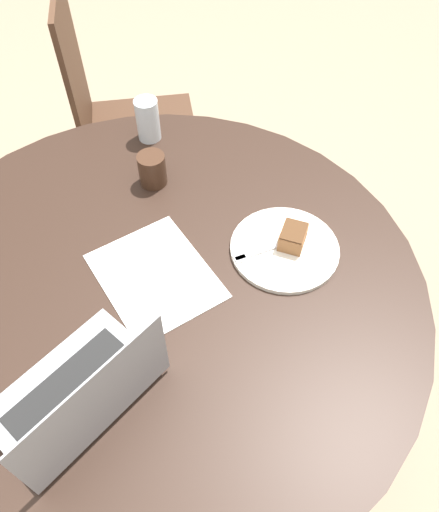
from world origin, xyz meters
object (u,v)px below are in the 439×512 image
at_px(chair, 120,123).
at_px(plate, 285,249).
at_px(coffee_glass, 152,169).
at_px(laptop, 80,394).

distance_m(chair, plate, 1.00).
bearing_deg(coffee_glass, chair, -14.61).
xyz_separation_m(chair, coffee_glass, (-0.58, 0.15, 0.27)).
relative_size(plate, laptop, 0.73).
relative_size(chair, laptop, 2.72).
xyz_separation_m(plate, coffee_glass, (0.39, 0.15, 0.04)).
distance_m(chair, coffee_glass, 0.66).
distance_m(plate, coffee_glass, 0.42).
bearing_deg(plate, chair, -0.17).
height_order(chair, coffee_glass, chair).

